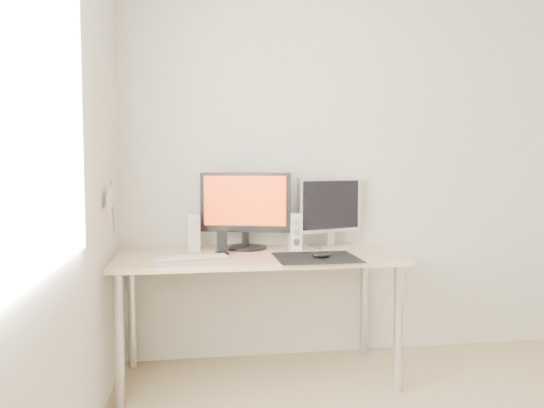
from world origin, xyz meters
TOP-DOWN VIEW (x-y plane):
  - wall_back at (0.00, 1.75)m, footprint 3.50×0.00m
  - wall_left at (-1.75, 0.00)m, footprint 0.00×3.50m
  - window_pane at (-1.74, 0.00)m, footprint 0.00×1.30m
  - mousepad at (-0.62, 1.21)m, footprint 0.45×0.40m
  - mouse at (-0.60, 1.18)m, footprint 0.10×0.06m
  - desk at (-0.93, 1.38)m, footprint 1.60×0.70m
  - main_monitor at (-0.98, 1.57)m, footprint 0.54×0.32m
  - second_monitor at (-0.45, 1.58)m, footprint 0.44×0.22m
  - speaker_left at (-1.29, 1.55)m, footprint 0.07×0.09m
  - speaker_right at (-0.68, 1.51)m, footprint 0.07×0.09m
  - keyboard at (-1.31, 1.26)m, footprint 0.43×0.20m
  - phone_dock at (-1.13, 1.40)m, footprint 0.08×0.07m
  - pennant at (-1.72, 1.24)m, footprint 0.01×0.23m

SIDE VIEW (x-z plane):
  - desk at x=-0.93m, z-range 0.29..1.02m
  - mousepad at x=-0.62m, z-range 0.73..0.73m
  - keyboard at x=-1.31m, z-range 0.73..0.75m
  - mouse at x=-0.60m, z-range 0.73..0.77m
  - phone_dock at x=-1.13m, z-range 0.70..0.84m
  - speaker_left at x=-1.29m, z-range 0.73..0.95m
  - speaker_right at x=-0.68m, z-range 0.73..0.95m
  - second_monitor at x=-0.45m, z-range 0.75..1.19m
  - main_monitor at x=-0.98m, z-range 0.75..1.22m
  - pennant at x=-1.72m, z-range 0.90..1.19m
  - wall_back at x=0.00m, z-range -0.50..3.00m
  - wall_left at x=-1.75m, z-range -0.50..3.00m
  - window_pane at x=-1.74m, z-range 0.85..2.15m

